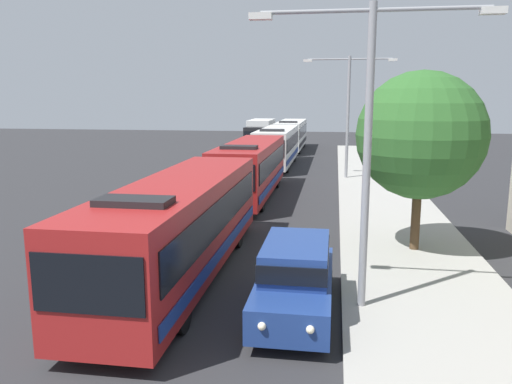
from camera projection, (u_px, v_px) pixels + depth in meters
bus_lead at (182, 224)px, 15.53m from camera, size 2.58×12.08×3.21m
bus_second_in_line at (251, 167)px, 28.10m from camera, size 2.58×11.51×3.21m
bus_middle at (277, 145)px, 40.74m from camera, size 2.58×11.51×3.21m
bus_fourth_in_line at (291, 134)px, 53.35m from camera, size 2.58×11.95×3.21m
white_suv at (296, 275)px, 12.91m from camera, size 1.86×5.01×1.90m
box_truck_oncoming at (260, 134)px, 53.79m from camera, size 2.35×7.63×3.15m
streetlamp_near at (368, 125)px, 12.39m from camera, size 5.93×0.28×7.59m
streetlamp_mid at (348, 104)px, 33.46m from camera, size 6.02×0.28×8.02m
roadside_tree at (421, 136)px, 17.43m from camera, size 4.44×4.44×6.30m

